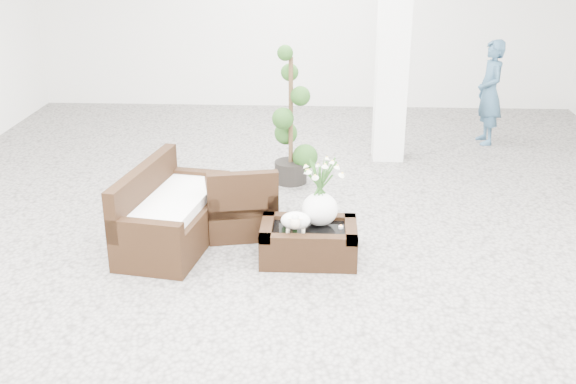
{
  "coord_description": "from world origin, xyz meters",
  "views": [
    {
      "loc": [
        0.3,
        -6.11,
        3.01
      ],
      "look_at": [
        0.0,
        -0.1,
        0.62
      ],
      "focal_mm": 42.9,
      "sensor_mm": 36.0,
      "label": 1
    }
  ],
  "objects_px": {
    "armchair": "(241,198)",
    "topiary": "(291,117)",
    "coffee_table": "(309,243)",
    "loveseat": "(173,206)"
  },
  "relations": [
    {
      "from": "loveseat",
      "to": "topiary",
      "type": "bearing_deg",
      "value": -21.35
    },
    {
      "from": "armchair",
      "to": "loveseat",
      "type": "distance_m",
      "value": 0.7
    },
    {
      "from": "coffee_table",
      "to": "armchair",
      "type": "xyz_separation_m",
      "value": [
        -0.71,
        0.59,
        0.21
      ]
    },
    {
      "from": "armchair",
      "to": "loveseat",
      "type": "xyz_separation_m",
      "value": [
        -0.63,
        -0.32,
        0.02
      ]
    },
    {
      "from": "coffee_table",
      "to": "loveseat",
      "type": "xyz_separation_m",
      "value": [
        -1.33,
        0.28,
        0.24
      ]
    },
    {
      "from": "armchair",
      "to": "topiary",
      "type": "relative_size",
      "value": 0.45
    },
    {
      "from": "coffee_table",
      "to": "armchair",
      "type": "bearing_deg",
      "value": 140.07
    },
    {
      "from": "coffee_table",
      "to": "loveseat",
      "type": "height_order",
      "value": "loveseat"
    },
    {
      "from": "coffee_table",
      "to": "armchair",
      "type": "distance_m",
      "value": 0.95
    },
    {
      "from": "armchair",
      "to": "topiary",
      "type": "xyz_separation_m",
      "value": [
        0.45,
        1.45,
        0.45
      ]
    }
  ]
}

